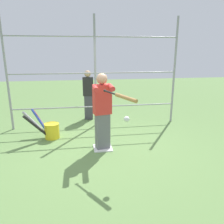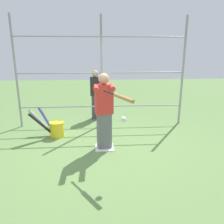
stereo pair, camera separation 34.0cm
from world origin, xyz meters
TOP-DOWN VIEW (x-y plane):
  - ground_plane at (0.00, 0.00)m, footprint 24.00×24.00m
  - home_plate at (0.00, 0.00)m, footprint 0.40×0.40m
  - fence_backstop at (0.00, -1.60)m, footprint 4.61×0.06m
  - batter at (0.00, 0.02)m, footprint 0.41×0.61m
  - baseball_bat_swinging at (-0.26, 0.87)m, footprint 0.47×0.74m
  - softball_in_flight at (-0.27, 1.10)m, footprint 0.10×0.10m
  - bat_bucket at (1.21, -0.78)m, footprint 0.79×0.71m
  - bystander_behind_fence at (0.18, -2.21)m, footprint 0.31×0.19m

SIDE VIEW (x-z plane):
  - ground_plane at x=0.00m, z-range 0.00..0.00m
  - home_plate at x=0.00m, z-range 0.00..0.02m
  - bat_bucket at x=1.21m, z-range -0.16..0.61m
  - bystander_behind_fence at x=0.18m, z-range 0.03..1.54m
  - batter at x=0.00m, z-range 0.07..1.70m
  - softball_in_flight at x=-0.27m, z-range 0.95..1.05m
  - baseball_bat_swinging at x=-0.26m, z-range 1.26..1.38m
  - fence_backstop at x=0.00m, z-range 0.00..2.98m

